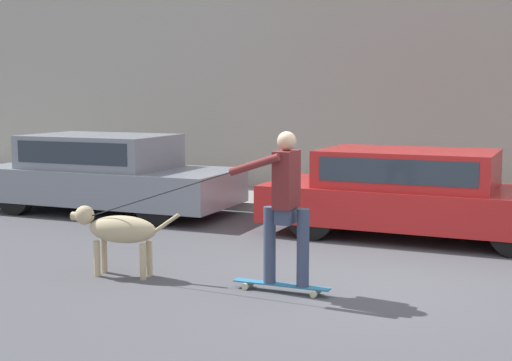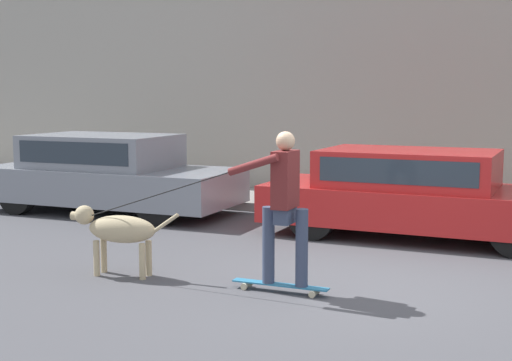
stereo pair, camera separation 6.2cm
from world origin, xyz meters
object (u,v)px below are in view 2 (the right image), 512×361
(skateboarder, at_px, (284,201))
(dog, at_px, (118,230))
(parked_car_0, at_px, (108,174))
(parked_car_1, at_px, (417,194))

(skateboarder, bearing_deg, dog, 2.32)
(parked_car_0, bearing_deg, parked_car_1, -1.44)
(dog, height_order, skateboarder, skateboarder)
(skateboarder, bearing_deg, parked_car_0, -37.60)
(parked_car_0, xyz_separation_m, parked_car_1, (5.27, 0.00, -0.04))
(parked_car_1, distance_m, dog, 4.37)
(parked_car_0, distance_m, dog, 4.41)
(parked_car_0, xyz_separation_m, skateboarder, (4.62, -3.39, 0.29))
(parked_car_0, relative_size, dog, 3.40)
(parked_car_1, bearing_deg, parked_car_0, 179.74)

